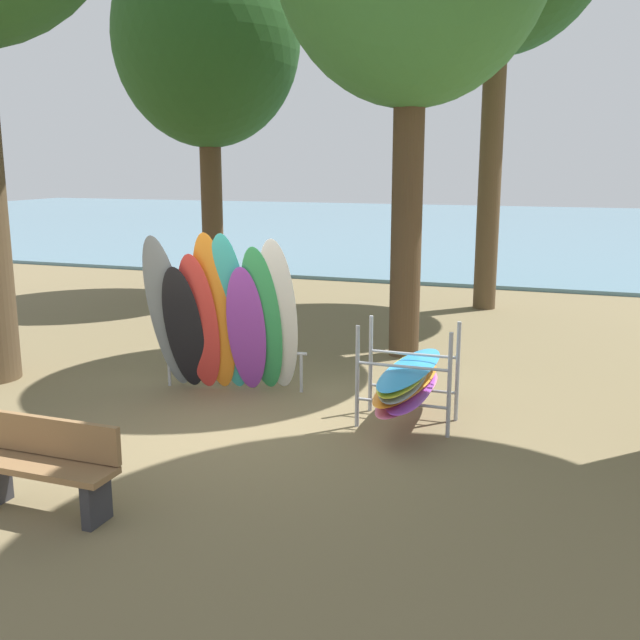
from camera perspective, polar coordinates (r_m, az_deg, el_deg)
The scene contains 6 objects.
ground_plane at distance 9.30m, azimuth -5.19°, elevation -7.60°, with size 80.00×80.00×0.00m, color brown.
lake_water at distance 37.03m, azimuth 13.57°, elevation 6.97°, with size 80.00×36.00×0.10m, color slate.
tree_far_right_back at distance 18.04m, azimuth -8.75°, elevation 20.66°, with size 4.25×4.25×8.35m.
leaning_board_pile at distance 9.98m, azimuth -7.51°, elevation -0.04°, with size 2.14×1.39×2.27m.
board_storage_rack at distance 9.00m, azimuth 6.81°, elevation -4.64°, with size 1.15×2.13×1.25m.
park_bench at distance 7.23m, azimuth -20.36°, elevation -10.42°, with size 1.41×0.43×0.85m.
Camera 1 is at (3.66, -7.96, 3.12)m, focal length 41.36 mm.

